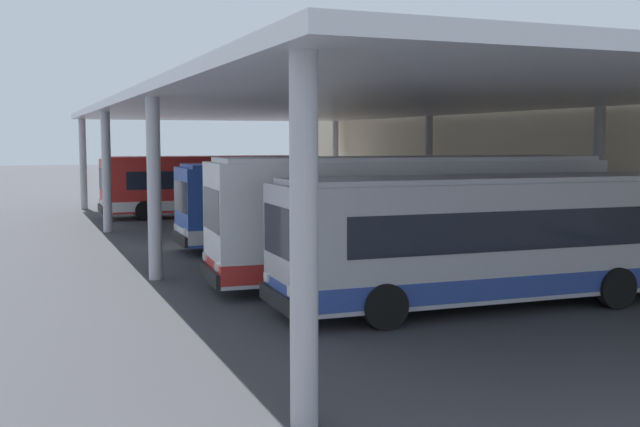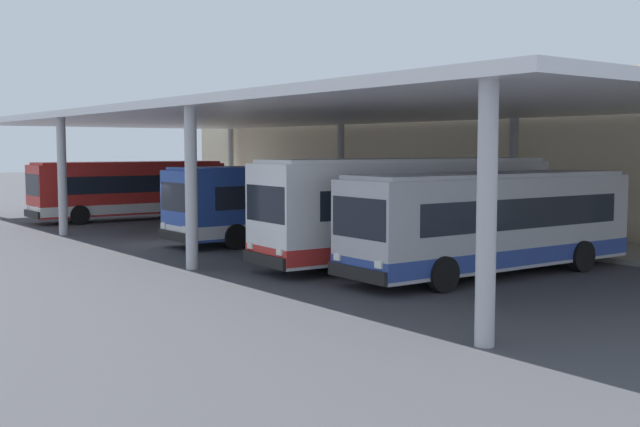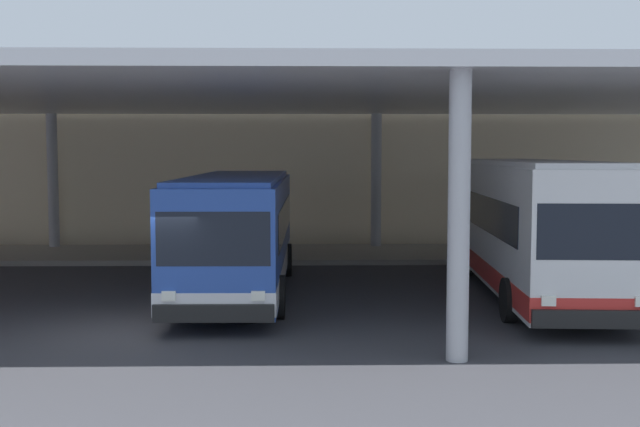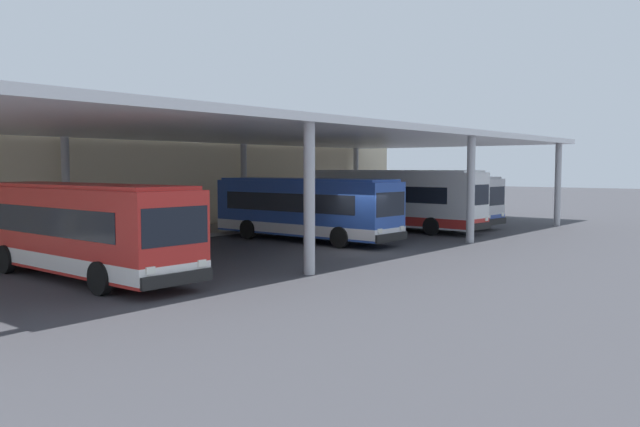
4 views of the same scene
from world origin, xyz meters
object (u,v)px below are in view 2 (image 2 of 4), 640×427
bus_far_bay (491,222)px  bench_waiting (272,202)px  bus_second_bay (287,202)px  bus_nearest_bay (130,189)px  bus_middle_bay (408,209)px

bus_far_bay → bench_waiting: size_ratio=5.89×
bus_second_bay → bench_waiting: size_ratio=5.86×
bus_far_bay → bus_nearest_bay: bearing=-177.0°
bus_middle_bay → bus_far_bay: size_ratio=1.08×
bus_middle_bay → bus_far_bay: bus_middle_bay is taller
bus_far_bay → bus_second_bay: bearing=179.6°
bench_waiting → bus_middle_bay: bearing=-21.1°
bus_middle_bay → bench_waiting: bearing=158.9°
bus_second_bay → bench_waiting: bus_second_bay is taller
bus_far_bay → bench_waiting: bus_far_bay is taller
bus_second_bay → bus_middle_bay: bus_middle_bay is taller
bus_nearest_bay → bus_second_bay: bearing=5.9°
bus_middle_bay → bus_nearest_bay: bearing=-177.2°
bench_waiting → bus_second_bay: bearing=-31.0°
bus_second_bay → bus_middle_bay: (7.78, -0.32, 0.19)m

